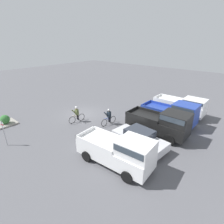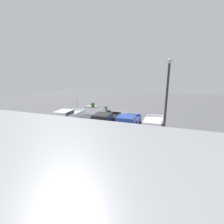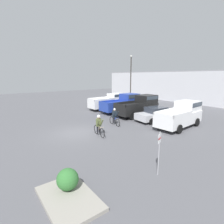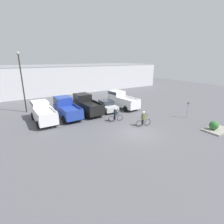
{
  "view_description": "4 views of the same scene",
  "coord_description": "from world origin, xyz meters",
  "px_view_note": "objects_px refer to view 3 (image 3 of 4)",
  "views": [
    {
      "loc": [
        11.69,
        14.34,
        7.83
      ],
      "look_at": [
        -0.41,
        3.92,
        1.2
      ],
      "focal_mm": 28.0,
      "sensor_mm": 36.0,
      "label": 1
    },
    {
      "loc": [
        -7.98,
        25.24,
        6.62
      ],
      "look_at": [
        -0.41,
        3.92,
        1.2
      ],
      "focal_mm": 24.0,
      "sensor_mm": 36.0,
      "label": 2
    },
    {
      "loc": [
        12.89,
        -6.17,
        4.67
      ],
      "look_at": [
        -0.41,
        3.92,
        1.2
      ],
      "focal_mm": 28.0,
      "sensor_mm": 36.0,
      "label": 3
    },
    {
      "loc": [
        -10.62,
        -11.97,
        7.01
      ],
      "look_at": [
        -0.41,
        3.92,
        1.2
      ],
      "focal_mm": 28.0,
      "sensor_mm": 36.0,
      "label": 4
    }
  ],
  "objects_px": {
    "pickup_truck_2": "(140,105)",
    "shrub": "(68,179)",
    "pickup_truck_0": "(110,101)",
    "cyclist_1": "(115,117)",
    "sedan_0": "(156,114)",
    "pickup_truck_1": "(123,103)",
    "lamppost": "(131,77)",
    "cyclist_0": "(99,125)",
    "pickup_truck_3": "(182,114)",
    "fire_lane_sign": "(159,149)"
  },
  "relations": [
    {
      "from": "lamppost",
      "to": "cyclist_1",
      "type": "bearing_deg",
      "value": -49.88
    },
    {
      "from": "pickup_truck_1",
      "to": "sedan_0",
      "type": "bearing_deg",
      "value": -3.62
    },
    {
      "from": "pickup_truck_3",
      "to": "cyclist_1",
      "type": "bearing_deg",
      "value": -131.76
    },
    {
      "from": "pickup_truck_0",
      "to": "fire_lane_sign",
      "type": "xyz_separation_m",
      "value": [
        15.12,
        -8.25,
        0.19
      ]
    },
    {
      "from": "pickup_truck_1",
      "to": "sedan_0",
      "type": "distance_m",
      "value": 5.63
    },
    {
      "from": "pickup_truck_1",
      "to": "lamppost",
      "type": "bearing_deg",
      "value": 128.74
    },
    {
      "from": "sedan_0",
      "to": "cyclist_0",
      "type": "height_order",
      "value": "cyclist_0"
    },
    {
      "from": "pickup_truck_1",
      "to": "cyclist_0",
      "type": "height_order",
      "value": "pickup_truck_1"
    },
    {
      "from": "pickup_truck_2",
      "to": "shrub",
      "type": "bearing_deg",
      "value": -56.96
    },
    {
      "from": "pickup_truck_3",
      "to": "cyclist_1",
      "type": "height_order",
      "value": "pickup_truck_3"
    },
    {
      "from": "cyclist_1",
      "to": "pickup_truck_1",
      "type": "bearing_deg",
      "value": 131.49
    },
    {
      "from": "pickup_truck_2",
      "to": "cyclist_0",
      "type": "relative_size",
      "value": 2.93
    },
    {
      "from": "pickup_truck_0",
      "to": "lamppost",
      "type": "relative_size",
      "value": 0.69
    },
    {
      "from": "pickup_truck_0",
      "to": "sedan_0",
      "type": "bearing_deg",
      "value": -1.1
    },
    {
      "from": "pickup_truck_2",
      "to": "lamppost",
      "type": "relative_size",
      "value": 0.69
    },
    {
      "from": "sedan_0",
      "to": "pickup_truck_1",
      "type": "bearing_deg",
      "value": 176.38
    },
    {
      "from": "sedan_0",
      "to": "pickup_truck_0",
      "type": "bearing_deg",
      "value": 178.9
    },
    {
      "from": "pickup_truck_3",
      "to": "cyclist_0",
      "type": "xyz_separation_m",
      "value": [
        -2.48,
        -7.52,
        -0.31
      ]
    },
    {
      "from": "fire_lane_sign",
      "to": "lamppost",
      "type": "relative_size",
      "value": 0.28
    },
    {
      "from": "pickup_truck_0",
      "to": "cyclist_1",
      "type": "height_order",
      "value": "pickup_truck_0"
    },
    {
      "from": "pickup_truck_3",
      "to": "pickup_truck_0",
      "type": "bearing_deg",
      "value": -179.57
    },
    {
      "from": "pickup_truck_0",
      "to": "sedan_0",
      "type": "relative_size",
      "value": 1.19
    },
    {
      "from": "pickup_truck_1",
      "to": "shrub",
      "type": "distance_m",
      "value": 16.57
    },
    {
      "from": "pickup_truck_0",
      "to": "pickup_truck_3",
      "type": "height_order",
      "value": "pickup_truck_3"
    },
    {
      "from": "sedan_0",
      "to": "shrub",
      "type": "bearing_deg",
      "value": -66.06
    },
    {
      "from": "pickup_truck_1",
      "to": "sedan_0",
      "type": "xyz_separation_m",
      "value": [
        5.6,
        -0.35,
        -0.47
      ]
    },
    {
      "from": "pickup_truck_1",
      "to": "lamppost",
      "type": "distance_m",
      "value": 7.11
    },
    {
      "from": "pickup_truck_1",
      "to": "cyclist_1",
      "type": "xyz_separation_m",
      "value": [
        4.21,
        -4.76,
        -0.4
      ]
    },
    {
      "from": "pickup_truck_0",
      "to": "sedan_0",
      "type": "distance_m",
      "value": 8.41
    },
    {
      "from": "pickup_truck_2",
      "to": "pickup_truck_3",
      "type": "distance_m",
      "value": 5.58
    },
    {
      "from": "cyclist_1",
      "to": "pickup_truck_0",
      "type": "bearing_deg",
      "value": 146.9
    },
    {
      "from": "pickup_truck_0",
      "to": "pickup_truck_3",
      "type": "xyz_separation_m",
      "value": [
        11.17,
        0.08,
        0.05
      ]
    },
    {
      "from": "pickup_truck_1",
      "to": "cyclist_0",
      "type": "bearing_deg",
      "value": -52.37
    },
    {
      "from": "pickup_truck_0",
      "to": "cyclist_0",
      "type": "xyz_separation_m",
      "value": [
        8.68,
        -7.44,
        -0.26
      ]
    },
    {
      "from": "sedan_0",
      "to": "cyclist_0",
      "type": "xyz_separation_m",
      "value": [
        0.28,
        -7.28,
        0.13
      ]
    },
    {
      "from": "pickup_truck_1",
      "to": "pickup_truck_2",
      "type": "distance_m",
      "value": 2.8
    },
    {
      "from": "pickup_truck_1",
      "to": "pickup_truck_2",
      "type": "bearing_deg",
      "value": 2.6
    },
    {
      "from": "pickup_truck_2",
      "to": "shrub",
      "type": "distance_m",
      "value": 14.98
    },
    {
      "from": "pickup_truck_1",
      "to": "cyclist_0",
      "type": "relative_size",
      "value": 2.87
    },
    {
      "from": "pickup_truck_0",
      "to": "shrub",
      "type": "bearing_deg",
      "value": -41.64
    },
    {
      "from": "sedan_0",
      "to": "pickup_truck_3",
      "type": "distance_m",
      "value": 2.81
    },
    {
      "from": "pickup_truck_0",
      "to": "cyclist_1",
      "type": "xyz_separation_m",
      "value": [
        7.01,
        -4.57,
        -0.31
      ]
    },
    {
      "from": "pickup_truck_3",
      "to": "pickup_truck_1",
      "type": "bearing_deg",
      "value": 179.26
    },
    {
      "from": "pickup_truck_0",
      "to": "pickup_truck_2",
      "type": "distance_m",
      "value": 5.6
    },
    {
      "from": "pickup_truck_0",
      "to": "cyclist_0",
      "type": "distance_m",
      "value": 11.44
    },
    {
      "from": "sedan_0",
      "to": "cyclist_1",
      "type": "height_order",
      "value": "cyclist_1"
    },
    {
      "from": "pickup_truck_0",
      "to": "fire_lane_sign",
      "type": "distance_m",
      "value": 17.22
    },
    {
      "from": "cyclist_1",
      "to": "shrub",
      "type": "bearing_deg",
      "value": -48.63
    },
    {
      "from": "cyclist_0",
      "to": "cyclist_1",
      "type": "relative_size",
      "value": 0.98
    },
    {
      "from": "cyclist_0",
      "to": "pickup_truck_3",
      "type": "bearing_deg",
      "value": 71.73
    }
  ]
}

